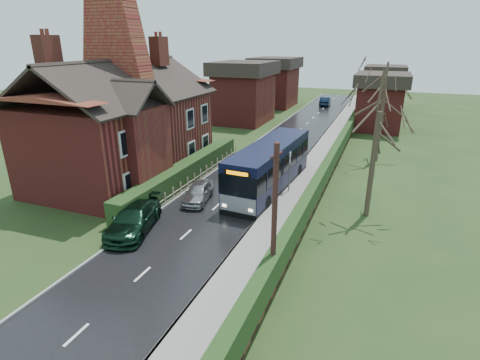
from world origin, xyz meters
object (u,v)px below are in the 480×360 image
at_px(brick_house, 124,121).
at_px(car_silver, 198,192).
at_px(car_green, 134,219).
at_px(telegraph_pole, 274,222).
at_px(bus, 270,167).
at_px(bus_stop_sign, 290,166).

distance_m(brick_house, car_silver, 8.49).
xyz_separation_m(car_silver, car_green, (-1.40, -4.98, 0.10)).
bearing_deg(car_green, telegraph_pole, -30.82).
distance_m(bus, telegraph_pole, 11.95).
xyz_separation_m(car_green, bus_stop_sign, (6.60, 8.58, 1.25)).
relative_size(brick_house, telegraph_pole, 2.26).
height_order(bus_stop_sign, telegraph_pole, telegraph_pole).
xyz_separation_m(car_green, telegraph_pole, (8.70, -2.42, 2.55)).
height_order(car_green, bus_stop_sign, bus_stop_sign).
distance_m(bus_stop_sign, telegraph_pole, 11.27).
bearing_deg(bus_stop_sign, telegraph_pole, -88.06).
height_order(brick_house, car_silver, brick_house).
height_order(car_silver, bus_stop_sign, bus_stop_sign).
distance_m(brick_house, telegraph_pole, 17.55).
bearing_deg(car_green, bus, 44.82).
bearing_deg(brick_house, car_green, -51.57).
height_order(brick_house, car_green, brick_house).
height_order(car_silver, car_green, car_green).
height_order(brick_house, bus_stop_sign, brick_house).
bearing_deg(brick_house, car_silver, -18.14).
bearing_deg(bus, brick_house, -168.65).
distance_m(car_green, telegraph_pole, 9.38).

